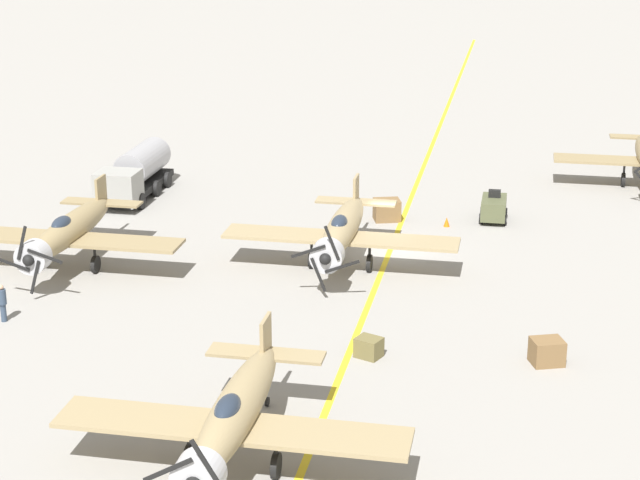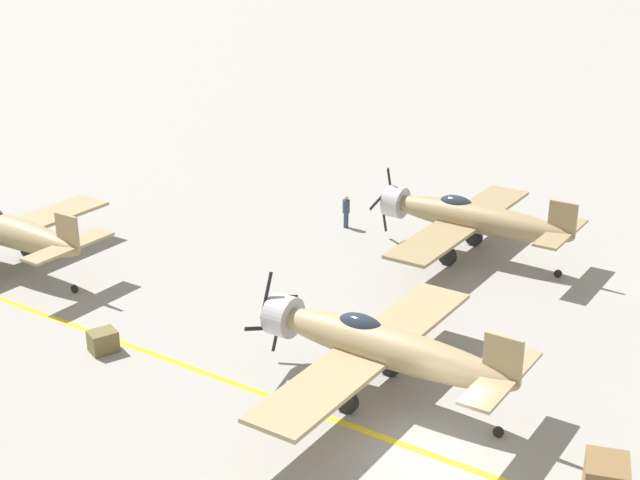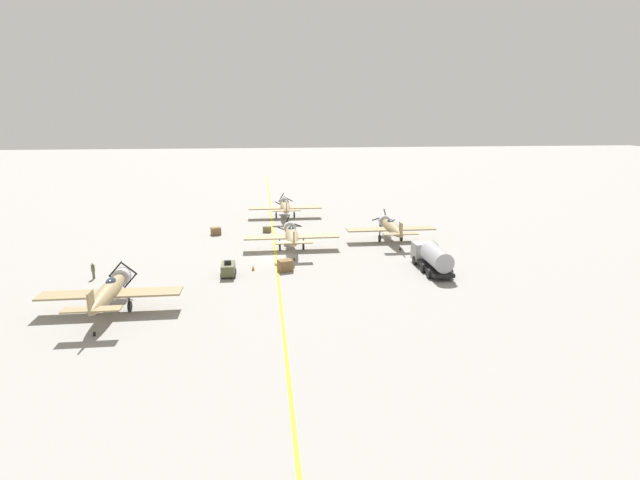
{
  "view_description": "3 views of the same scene",
  "coord_description": "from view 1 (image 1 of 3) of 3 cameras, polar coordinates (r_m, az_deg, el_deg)",
  "views": [
    {
      "loc": [
        -6.65,
        54.17,
        19.03
      ],
      "look_at": [
        2.62,
        6.5,
        2.52
      ],
      "focal_mm": 60.0,
      "sensor_mm": 36.0,
      "label": 1
    },
    {
      "loc": [
        -21.67,
        -10.07,
        16.55
      ],
      "look_at": [
        5.15,
        7.7,
        3.96
      ],
      "focal_mm": 50.0,
      "sensor_mm": 36.0,
      "label": 2
    },
    {
      "loc": [
        -1.34,
        -57.7,
        16.83
      ],
      "look_at": [
        5.23,
        -0.95,
        2.34
      ],
      "focal_mm": 28.0,
      "sensor_mm": 36.0,
      "label": 3
    }
  ],
  "objects": [
    {
      "name": "airplane_far_center",
      "position": [
        36.27,
        -4.6,
        -9.27
      ],
      "size": [
        12.0,
        9.98,
        3.65
      ],
      "rotation": [
        0.0,
        0.0,
        -0.23
      ],
      "color": "#9E8A61",
      "rests_on": "ground"
    },
    {
      "name": "taxiway_stripe",
      "position": [
        57.8,
        3.78,
        -0.49
      ],
      "size": [
        0.3,
        160.0,
        0.01
      ],
      "primitive_type": "cube",
      "color": "yellow",
      "rests_on": "ground"
    },
    {
      "name": "ground_plane",
      "position": [
        57.8,
        3.78,
        -0.49
      ],
      "size": [
        400.0,
        400.0,
        0.0
      ],
      "primitive_type": "plane",
      "color": "gray"
    },
    {
      "name": "airplane_mid_center",
      "position": [
        54.37,
        1.17,
        0.53
      ],
      "size": [
        12.0,
        9.98,
        3.7
      ],
      "rotation": [
        0.0,
        0.0,
        0.2
      ],
      "color": "tan",
      "rests_on": "ground"
    },
    {
      "name": "supply_crate_mid_lane",
      "position": [
        44.87,
        2.62,
        -5.74
      ],
      "size": [
        1.27,
        1.18,
        0.85
      ],
      "primitive_type": "cube",
      "rotation": [
        0.0,
        0.0,
        -0.39
      ],
      "color": "brown",
      "rests_on": "ground"
    },
    {
      "name": "fuel_tanker",
      "position": [
        67.75,
        -9.82,
        3.51
      ],
      "size": [
        2.67,
        8.0,
        2.98
      ],
      "color": "black",
      "rests_on": "ground"
    },
    {
      "name": "airplane_mid_right",
      "position": [
        55.68,
        -13.28,
        0.46
      ],
      "size": [
        12.0,
        9.98,
        3.74
      ],
      "rotation": [
        0.0,
        0.0,
        -0.3
      ],
      "color": "#968159",
      "rests_on": "ground"
    },
    {
      "name": "ground_crew_inspecting",
      "position": [
        50.16,
        -16.58,
        -3.16
      ],
      "size": [
        0.38,
        0.38,
        1.76
      ],
      "color": "#334256",
      "rests_on": "ground"
    },
    {
      "name": "traffic_cone",
      "position": [
        61.77,
        6.77,
        0.97
      ],
      "size": [
        0.36,
        0.36,
        0.55
      ],
      "primitive_type": "cone",
      "color": "orange",
      "rests_on": "ground"
    },
    {
      "name": "tow_tractor",
      "position": [
        63.06,
        9.25,
        1.71
      ],
      "size": [
        1.57,
        2.6,
        1.79
      ],
      "color": "#515638",
      "rests_on": "ground"
    },
    {
      "name": "supply_crate_outboard",
      "position": [
        62.52,
        3.59,
        1.61
      ],
      "size": [
        1.79,
        1.63,
        1.24
      ],
      "primitive_type": "cube",
      "rotation": [
        0.0,
        0.0,
        0.31
      ],
      "color": "brown",
      "rests_on": "ground"
    },
    {
      "name": "supply_crate_by_tanker",
      "position": [
        45.16,
        12.01,
        -5.85
      ],
      "size": [
        1.57,
        1.45,
        1.07
      ],
      "primitive_type": "cube",
      "rotation": [
        0.0,
        0.0,
        0.36
      ],
      "color": "brown",
      "rests_on": "ground"
    }
  ]
}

